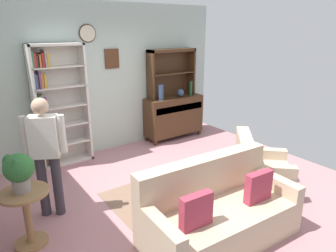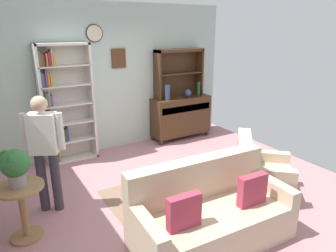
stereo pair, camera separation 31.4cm
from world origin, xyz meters
name	(u,v)px [view 1 (the left image)]	position (x,y,z in m)	size (l,w,h in m)	color
ground_plane	(170,191)	(0.00, 0.00, -0.01)	(5.40, 4.60, 0.02)	#B27A7F
wall_back	(105,79)	(0.00, 2.13, 1.41)	(5.00, 0.09, 2.80)	#ADC1B7
area_rug	(193,195)	(0.20, -0.30, 0.00)	(2.29, 1.68, 0.01)	#846651
bookshelf	(57,107)	(-1.01, 1.94, 1.04)	(0.90, 0.30, 2.10)	silver
sideboard	(174,115)	(1.44, 1.86, 0.51)	(1.30, 0.45, 0.92)	#422816
sideboard_hutch	(171,66)	(1.44, 1.97, 1.56)	(1.10, 0.26, 1.00)	#422816
vase_tall	(161,92)	(1.05, 1.78, 1.08)	(0.11, 0.11, 0.32)	#33476B
vase_round	(181,93)	(1.57, 1.79, 1.01)	(0.15, 0.15, 0.17)	#33476B
bottle_wine	(191,88)	(1.83, 1.77, 1.08)	(0.07, 0.07, 0.31)	#194223
couch_floral	(217,213)	(-0.18, -1.17, 0.31)	(1.84, 0.94, 0.90)	#C6AD8E
armchair_floral	(259,172)	(1.09, -0.75, 0.29)	(1.08, 1.08, 0.88)	#C6AD8E
plant_stand	(27,212)	(-1.98, -0.05, 0.41)	(0.52, 0.52, 0.67)	#997047
potted_plant_large	(18,170)	(-1.99, -0.03, 0.92)	(0.31, 0.31, 0.43)	gray
person_reading	(46,150)	(-1.60, 0.41, 0.91)	(0.50, 0.34, 1.56)	#38333D
coffee_table	(186,176)	(0.05, -0.31, 0.35)	(0.80, 0.50, 0.42)	#422816
book_stack	(183,166)	(0.07, -0.22, 0.46)	(0.20, 0.16, 0.08)	#B22D33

